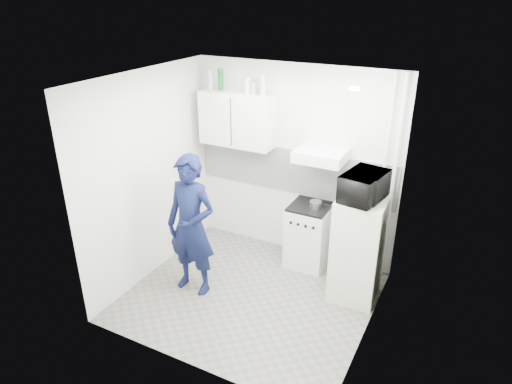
% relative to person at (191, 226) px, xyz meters
% --- Properties ---
extents(floor, '(2.80, 2.80, 0.00)m').
position_rel_person_xyz_m(floor, '(0.70, 0.16, -0.87)').
color(floor, '#54534B').
rests_on(floor, ground).
extents(ceiling, '(2.80, 2.80, 0.00)m').
position_rel_person_xyz_m(ceiling, '(0.70, 0.16, 1.73)').
color(ceiling, white).
rests_on(ceiling, wall_back).
extents(wall_back, '(2.80, 0.00, 2.80)m').
position_rel_person_xyz_m(wall_back, '(0.70, 1.41, 0.43)').
color(wall_back, silver).
rests_on(wall_back, floor).
extents(wall_left, '(0.00, 2.60, 2.60)m').
position_rel_person_xyz_m(wall_left, '(-0.70, 0.16, 0.43)').
color(wall_left, silver).
rests_on(wall_left, floor).
extents(wall_right, '(0.00, 2.60, 2.60)m').
position_rel_person_xyz_m(wall_right, '(2.10, 0.16, 0.43)').
color(wall_right, silver).
rests_on(wall_right, floor).
extents(person, '(0.64, 0.42, 1.74)m').
position_rel_person_xyz_m(person, '(0.00, 0.00, 0.00)').
color(person, black).
rests_on(person, floor).
extents(stove, '(0.52, 0.52, 0.83)m').
position_rel_person_xyz_m(stove, '(1.04, 1.16, -0.45)').
color(stove, silver).
rests_on(stove, floor).
extents(fridge, '(0.55, 0.55, 1.29)m').
position_rel_person_xyz_m(fridge, '(1.80, 0.75, -0.23)').
color(fridge, silver).
rests_on(fridge, floor).
extents(stove_top, '(0.50, 0.50, 0.03)m').
position_rel_person_xyz_m(stove_top, '(1.04, 1.16, -0.02)').
color(stove_top, black).
rests_on(stove_top, stove).
extents(saucepan, '(0.15, 0.15, 0.09)m').
position_rel_person_xyz_m(saucepan, '(1.12, 1.14, 0.04)').
color(saucepan, silver).
rests_on(saucepan, stove_top).
extents(microwave, '(0.62, 0.47, 0.31)m').
position_rel_person_xyz_m(microwave, '(1.80, 0.75, 0.58)').
color(microwave, black).
rests_on(microwave, fridge).
extents(bottle_a, '(0.06, 0.06, 0.26)m').
position_rel_person_xyz_m(bottle_a, '(-0.46, 1.24, 1.46)').
color(bottle_a, '#B2B7BC').
rests_on(bottle_a, upper_cabinet).
extents(bottle_b, '(0.07, 0.07, 0.27)m').
position_rel_person_xyz_m(bottle_b, '(-0.30, 1.24, 1.47)').
color(bottle_b, '#144C1E').
rests_on(bottle_b, upper_cabinet).
extents(canister_a, '(0.09, 0.09, 0.21)m').
position_rel_person_xyz_m(canister_a, '(0.10, 1.24, 1.44)').
color(canister_a, '#B2B7BC').
rests_on(canister_a, upper_cabinet).
extents(canister_b, '(0.08, 0.08, 0.16)m').
position_rel_person_xyz_m(canister_b, '(0.17, 1.24, 1.41)').
color(canister_b, silver).
rests_on(canister_b, upper_cabinet).
extents(bottle_e, '(0.07, 0.07, 0.27)m').
position_rel_person_xyz_m(bottle_e, '(0.32, 1.24, 1.46)').
color(bottle_e, '#B2B7BC').
rests_on(bottle_e, upper_cabinet).
extents(upper_cabinet, '(1.00, 0.35, 0.70)m').
position_rel_person_xyz_m(upper_cabinet, '(-0.05, 1.24, 0.98)').
color(upper_cabinet, silver).
rests_on(upper_cabinet, wall_back).
extents(range_hood, '(0.60, 0.50, 0.14)m').
position_rel_person_xyz_m(range_hood, '(1.15, 1.16, 0.70)').
color(range_hood, silver).
rests_on(range_hood, wall_back).
extents(backsplash, '(2.74, 0.03, 0.60)m').
position_rel_person_xyz_m(backsplash, '(0.70, 1.40, 0.33)').
color(backsplash, white).
rests_on(backsplash, wall_back).
extents(pipe_a, '(0.05, 0.05, 2.60)m').
position_rel_person_xyz_m(pipe_a, '(2.00, 1.33, 0.43)').
color(pipe_a, silver).
rests_on(pipe_a, floor).
extents(pipe_b, '(0.04, 0.04, 2.60)m').
position_rel_person_xyz_m(pipe_b, '(1.88, 1.33, 0.43)').
color(pipe_b, silver).
rests_on(pipe_b, floor).
extents(ceiling_spot_fixture, '(0.10, 0.10, 0.02)m').
position_rel_person_xyz_m(ceiling_spot_fixture, '(1.70, 0.36, 1.70)').
color(ceiling_spot_fixture, white).
rests_on(ceiling_spot_fixture, ceiling).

